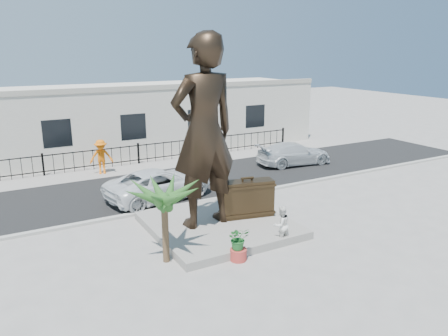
% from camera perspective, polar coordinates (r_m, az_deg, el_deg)
% --- Properties ---
extents(ground, '(100.00, 100.00, 0.00)m').
position_cam_1_polar(ground, '(16.49, 3.44, -9.35)').
color(ground, '#9E9991').
rests_on(ground, ground).
extents(street, '(40.00, 7.00, 0.01)m').
position_cam_1_polar(street, '(23.17, -7.27, -2.05)').
color(street, black).
rests_on(street, ground).
extents(curb, '(40.00, 0.25, 0.12)m').
position_cam_1_polar(curb, '(20.11, -3.49, -4.52)').
color(curb, '#A5A399').
rests_on(curb, ground).
extents(far_sidewalk, '(40.00, 2.50, 0.02)m').
position_cam_1_polar(far_sidewalk, '(26.79, -10.50, 0.21)').
color(far_sidewalk, '#9E9991').
rests_on(far_sidewalk, ground).
extents(plinth, '(5.20, 5.20, 0.30)m').
position_cam_1_polar(plinth, '(17.37, -0.64, -7.45)').
color(plinth, gray).
rests_on(plinth, ground).
extents(fence, '(22.00, 0.10, 1.20)m').
position_cam_1_polar(fence, '(27.38, -11.11, 1.78)').
color(fence, black).
rests_on(fence, ground).
extents(building, '(28.00, 7.00, 4.40)m').
position_cam_1_polar(building, '(31.03, -13.74, 6.22)').
color(building, silver).
rests_on(building, ground).
extents(statue, '(2.75, 1.92, 7.20)m').
position_cam_1_polar(statue, '(16.12, -2.65, 4.66)').
color(statue, black).
rests_on(statue, plinth).
extents(suitcase, '(2.22, 1.12, 1.50)m').
position_cam_1_polar(suitcase, '(17.62, 3.02, -4.01)').
color(suitcase, '#312414').
rests_on(suitcase, plinth).
extents(tourist, '(0.75, 0.61, 1.44)m').
position_cam_1_polar(tourist, '(16.05, 7.47, -7.37)').
color(tourist, white).
rests_on(tourist, ground).
extents(car_white, '(5.49, 3.32, 1.43)m').
position_cam_1_polar(car_white, '(20.76, -8.47, -2.09)').
color(car_white, white).
rests_on(car_white, street).
extents(car_silver, '(4.85, 2.42, 1.35)m').
position_cam_1_polar(car_silver, '(27.01, 9.13, 1.88)').
color(car_silver, silver).
rests_on(car_silver, street).
extents(worker, '(1.39, 0.98, 1.96)m').
position_cam_1_polar(worker, '(25.51, -15.73, 1.42)').
color(worker, orange).
rests_on(worker, far_sidewalk).
extents(palm_tree, '(1.80, 1.80, 3.20)m').
position_cam_1_polar(palm_tree, '(15.06, -7.52, -11.98)').
color(palm_tree, '#25521D').
rests_on(palm_tree, ground).
extents(planter, '(0.56, 0.56, 0.40)m').
position_cam_1_polar(planter, '(14.93, 1.89, -11.24)').
color(planter, '#B83730').
rests_on(planter, ground).
extents(shrub, '(0.84, 0.77, 0.79)m').
position_cam_1_polar(shrub, '(14.68, 1.91, -9.16)').
color(shrub, '#206528').
rests_on(shrub, planter).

